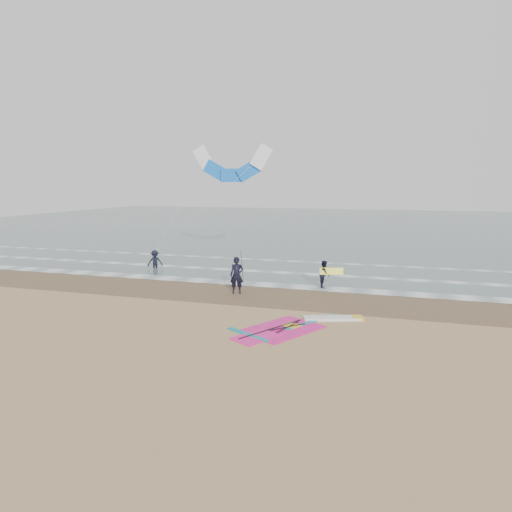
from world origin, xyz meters
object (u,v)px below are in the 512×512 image
(person_wading, at_px, (155,257))
(surf_kite, at_px, (232,166))
(person_standing, at_px, (237,275))
(windsurf_rig, at_px, (297,326))
(person_walking, at_px, (324,274))

(person_wading, height_order, surf_kite, surf_kite)
(person_standing, xyz_separation_m, person_wading, (-7.72, 5.17, -0.18))
(windsurf_rig, relative_size, surf_kite, 0.69)
(person_standing, bearing_deg, person_wading, 133.21)
(windsurf_rig, bearing_deg, person_standing, 131.93)
(person_wading, bearing_deg, surf_kite, 13.18)
(windsurf_rig, bearing_deg, person_walking, 89.91)
(person_wading, xyz_separation_m, surf_kite, (4.29, 3.74, 6.15))
(person_wading, bearing_deg, person_walking, -39.56)
(person_walking, relative_size, person_wading, 0.96)
(windsurf_rig, height_order, surf_kite, surf_kite)
(person_standing, xyz_separation_m, surf_kite, (-3.42, 8.91, 5.97))
(windsurf_rig, distance_m, person_standing, 6.37)
(person_wading, bearing_deg, person_standing, -61.71)
(windsurf_rig, distance_m, person_wading, 15.49)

